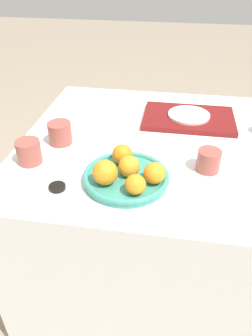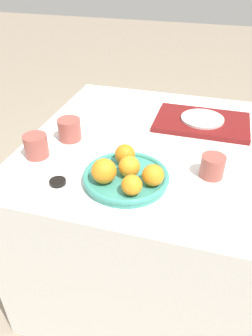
# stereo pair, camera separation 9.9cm
# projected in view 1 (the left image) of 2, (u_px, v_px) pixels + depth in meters

# --- Properties ---
(ground_plane) EXTENTS (12.00, 12.00, 0.00)m
(ground_plane) POSITION_uv_depth(u_px,v_px,m) (162.00, 268.00, 1.63)
(ground_plane) COLOR gray
(table) EXTENTS (1.14, 0.96, 0.73)m
(table) POSITION_uv_depth(u_px,v_px,m) (167.00, 214.00, 1.42)
(table) COLOR white
(table) RESTS_ON ground_plane
(fruit_platter) EXTENTS (0.27, 0.27, 0.03)m
(fruit_platter) POSITION_uv_depth(u_px,v_px,m) (126.00, 177.00, 1.01)
(fruit_platter) COLOR teal
(fruit_platter) RESTS_ON table
(orange_0) EXTENTS (0.07, 0.07, 0.07)m
(orange_0) POSITION_uv_depth(u_px,v_px,m) (122.00, 154.00, 1.05)
(orange_0) COLOR orange
(orange_0) RESTS_ON fruit_platter
(orange_1) EXTENTS (0.07, 0.07, 0.07)m
(orange_1) POSITION_uv_depth(u_px,v_px,m) (129.00, 166.00, 0.99)
(orange_1) COLOR orange
(orange_1) RESTS_ON fruit_platter
(orange_2) EXTENTS (0.08, 0.08, 0.08)m
(orange_2) POSITION_uv_depth(u_px,v_px,m) (105.00, 173.00, 0.96)
(orange_2) COLOR orange
(orange_2) RESTS_ON fruit_platter
(orange_3) EXTENTS (0.07, 0.07, 0.07)m
(orange_3) POSITION_uv_depth(u_px,v_px,m) (154.00, 173.00, 0.96)
(orange_3) COLOR orange
(orange_3) RESTS_ON fruit_platter
(orange_4) EXTENTS (0.06, 0.06, 0.06)m
(orange_4) POSITION_uv_depth(u_px,v_px,m) (135.00, 185.00, 0.92)
(orange_4) COLOR orange
(orange_4) RESTS_ON fruit_platter
(serving_tray) EXTENTS (0.37, 0.25, 0.02)m
(serving_tray) POSITION_uv_depth(u_px,v_px,m) (189.00, 118.00, 1.36)
(serving_tray) COLOR maroon
(serving_tray) RESTS_ON table
(side_plate) EXTENTS (0.17, 0.17, 0.01)m
(side_plate) POSITION_uv_depth(u_px,v_px,m) (189.00, 115.00, 1.35)
(side_plate) COLOR silver
(side_plate) RESTS_ON serving_tray
(cup_0) EXTENTS (0.08, 0.08, 0.08)m
(cup_0) POSITION_uv_depth(u_px,v_px,m) (29.00, 152.00, 1.09)
(cup_0) COLOR #9E4C42
(cup_0) RESTS_ON table
(cup_1) EXTENTS (0.09, 0.09, 0.08)m
(cup_1) POSITION_uv_depth(u_px,v_px,m) (60.00, 133.00, 1.19)
(cup_1) COLOR #9E4C42
(cup_1) RESTS_ON table
(cup_2) EXTENTS (0.08, 0.08, 0.07)m
(cup_2) POSITION_uv_depth(u_px,v_px,m) (209.00, 161.00, 1.05)
(cup_2) COLOR #9E4C42
(cup_2) RESTS_ON table
(soy_dish) EXTENTS (0.05, 0.05, 0.01)m
(soy_dish) POSITION_uv_depth(u_px,v_px,m) (57.00, 187.00, 0.99)
(soy_dish) COLOR black
(soy_dish) RESTS_ON table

